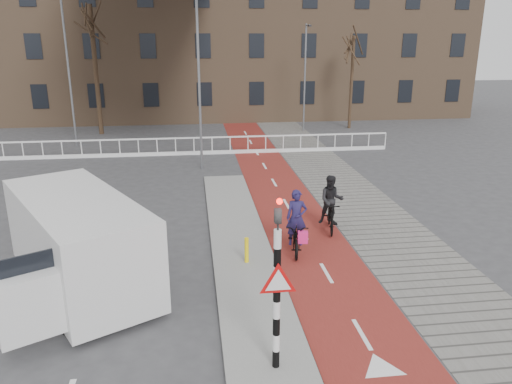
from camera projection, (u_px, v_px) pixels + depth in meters
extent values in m
plane|color=#38383A|center=(287.00, 315.00, 11.79)|extent=(120.00, 120.00, 0.00)
cube|color=maroon|center=(278.00, 189.00, 21.43)|extent=(2.50, 60.00, 0.01)
cube|color=slate|center=(341.00, 187.00, 21.77)|extent=(3.00, 60.00, 0.01)
cube|color=gray|center=(241.00, 247.00, 15.47)|extent=(1.80, 16.00, 0.12)
cylinder|color=black|center=(277.00, 301.00, 9.35)|extent=(0.14, 0.14, 2.88)
imported|color=black|center=(278.00, 209.00, 8.80)|extent=(0.13, 0.16, 0.80)
cylinder|color=#FF0C05|center=(280.00, 201.00, 8.62)|extent=(0.11, 0.02, 0.11)
cylinder|color=yellow|center=(247.00, 250.00, 14.17)|extent=(0.12, 0.12, 0.74)
imported|color=black|center=(296.00, 236.00, 15.11)|extent=(0.93, 1.95, 0.98)
imported|color=#211A48|center=(297.00, 218.00, 14.93)|extent=(0.68, 0.50, 1.71)
cube|color=#EE2177|center=(303.00, 237.00, 14.55)|extent=(0.31, 0.23, 0.35)
imported|color=black|center=(331.00, 215.00, 16.73)|extent=(0.83, 1.84, 1.07)
imported|color=black|center=(331.00, 200.00, 16.57)|extent=(0.92, 0.78, 1.68)
cube|color=silver|center=(79.00, 240.00, 12.78)|extent=(4.71, 6.05, 2.26)
cube|color=green|center=(33.00, 246.00, 12.67)|extent=(1.76, 3.19, 0.55)
cube|color=green|center=(125.00, 242.00, 12.95)|extent=(1.76, 3.19, 0.55)
cube|color=black|center=(52.00, 269.00, 10.31)|extent=(1.81, 1.02, 0.90)
cylinder|color=black|center=(67.00, 316.00, 11.03)|extent=(0.63, 0.83, 0.79)
cylinder|color=black|center=(148.00, 291.00, 12.11)|extent=(0.63, 0.83, 0.79)
cylinder|color=black|center=(26.00, 256.00, 13.99)|extent=(0.63, 0.83, 0.79)
cylinder|color=black|center=(94.00, 240.00, 15.08)|extent=(0.63, 0.83, 0.79)
cube|color=silver|center=(138.00, 139.00, 26.98)|extent=(28.00, 0.08, 0.08)
cube|color=silver|center=(139.00, 155.00, 27.23)|extent=(28.00, 0.10, 0.20)
cube|color=#7F6047|center=(177.00, 39.00, 39.89)|extent=(46.00, 10.00, 12.00)
cylinder|color=#2E2114|center=(96.00, 71.00, 32.24)|extent=(0.29, 0.29, 8.19)
cylinder|color=#2E2114|center=(352.00, 83.00, 34.61)|extent=(0.21, 0.21, 6.30)
cylinder|color=slate|center=(199.00, 86.00, 23.52)|extent=(0.12, 0.12, 8.03)
cylinder|color=slate|center=(69.00, 74.00, 28.37)|extent=(0.12, 0.12, 8.46)
cylinder|color=slate|center=(305.00, 79.00, 33.47)|extent=(0.12, 0.12, 7.05)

